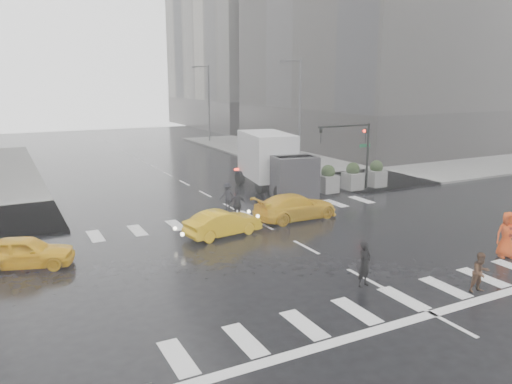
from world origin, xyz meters
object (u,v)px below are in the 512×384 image
pedestrian_orange (507,235)px  box_truck (274,161)px  traffic_signal_pole (356,144)px  pedestrian_brown (481,272)px  taxi_front (25,252)px  taxi_mid (223,223)px

pedestrian_orange → box_truck: box_truck is taller
traffic_signal_pole → pedestrian_orange: (-2.28, -12.91, -2.24)m
pedestrian_brown → pedestrian_orange: pedestrian_orange is taller
pedestrian_brown → pedestrian_orange: 4.40m
taxi_front → taxi_mid: 8.60m
pedestrian_brown → traffic_signal_pole: bearing=75.5°
traffic_signal_pole → taxi_mid: size_ratio=1.20×
taxi_mid → box_truck: 10.27m
pedestrian_orange → taxi_mid: pedestrian_orange is taller
taxi_mid → pedestrian_brown: bearing=-161.1°
traffic_signal_pole → box_truck: bearing=149.9°
taxi_mid → box_truck: size_ratio=0.52×
traffic_signal_pole → taxi_mid: traffic_signal_pole is taller
taxi_front → box_truck: 17.35m
pedestrian_orange → taxi_front: size_ratio=0.52×
taxi_mid → traffic_signal_pole: bearing=-76.7°
pedestrian_orange → taxi_mid: bearing=165.8°
traffic_signal_pole → taxi_mid: bearing=-157.7°
pedestrian_orange → box_truck: size_ratio=0.27×
pedestrian_brown → taxi_mid: size_ratio=0.38×
traffic_signal_pole → pedestrian_orange: traffic_signal_pole is taller
traffic_signal_pole → taxi_mid: (-11.58, -4.75, -2.60)m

